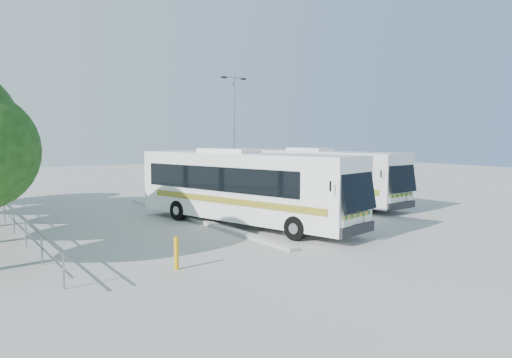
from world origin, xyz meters
TOP-DOWN VIEW (x-y plane):
  - ground at (0.00, 0.00)m, footprint 100.00×100.00m
  - kerb_divider at (-2.30, 2.00)m, footprint 0.40×16.00m
  - railing at (-10.00, 4.00)m, footprint 0.06×22.00m
  - coach_main at (-0.99, -0.59)m, footprint 5.34×12.01m
  - coach_adjacent at (6.58, 2.96)m, footprint 3.56×11.54m
  - lamppost at (4.56, 9.63)m, footprint 2.00×0.37m
  - bollard at (-6.70, -5.85)m, footprint 0.18×0.18m

SIDE VIEW (x-z plane):
  - ground at x=0.00m, z-range 0.00..0.00m
  - kerb_divider at x=-2.30m, z-range 0.00..0.15m
  - bollard at x=-6.70m, z-range 0.00..1.01m
  - railing at x=-10.00m, z-range 0.24..1.24m
  - coach_adjacent at x=6.58m, z-range 0.15..3.30m
  - coach_main at x=-0.99m, z-range 0.16..3.43m
  - lamppost at x=4.56m, z-range 0.42..8.60m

